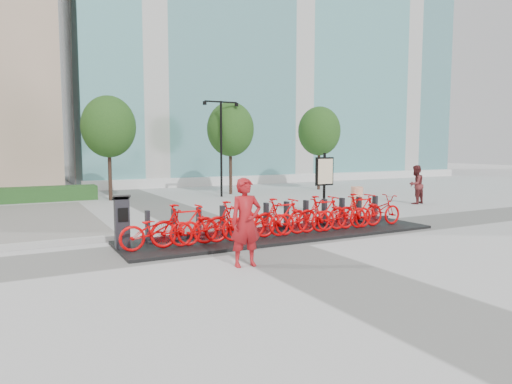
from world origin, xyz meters
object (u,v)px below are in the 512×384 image
kiosk (122,222)px  map_sign (324,174)px  pedestrian (416,185)px  worker_red (246,222)px  construction_barrel (357,198)px  bike_0 (157,229)px

kiosk → map_sign: map_sign is taller
pedestrian → map_sign: map_sign is taller
kiosk → worker_red: size_ratio=0.70×
kiosk → map_sign: bearing=20.8°
kiosk → worker_red: bearing=-50.3°
worker_red → map_sign: 8.19m
pedestrian → construction_barrel: 3.76m
worker_red → map_sign: map_sign is taller
bike_0 → construction_barrel: 10.24m
pedestrian → map_sign: bearing=-3.0°
pedestrian → kiosk: bearing=2.9°
worker_red → construction_barrel: worker_red is taller
construction_barrel → map_sign: size_ratio=0.40×
kiosk → map_sign: 8.65m
bike_0 → construction_barrel: (9.54, 3.73, -0.09)m
kiosk → construction_barrel: size_ratio=1.40×
bike_0 → map_sign: map_sign is taller
worker_red → pedestrian: 13.48m
pedestrian → bike_0: bearing=5.6°
kiosk → bike_0: bearing=-31.4°
bike_0 → kiosk: size_ratio=1.38×
bike_0 → pedestrian: bearing=-73.1°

